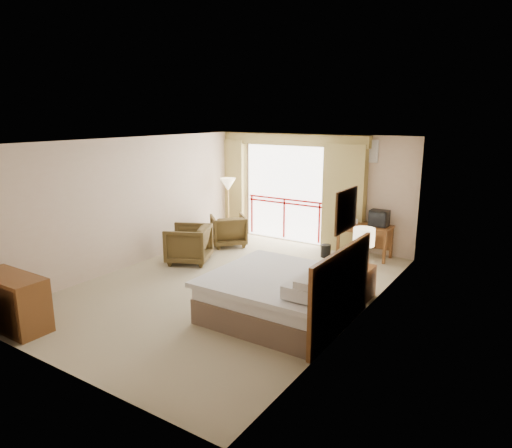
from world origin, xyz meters
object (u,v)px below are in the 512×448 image
Objects in this scene: desk at (366,231)px; side_table at (202,234)px; floor_lamp at (228,187)px; armchair_near at (189,262)px; bed at (284,294)px; wastebasket at (326,251)px; armchair_far at (229,245)px; tv at (379,218)px; table_lamp at (364,238)px; nightstand at (360,282)px; dresser at (12,302)px.

desk reaches higher than side_table.
armchair_near is at bearing -77.67° from floor_lamp.
wastebasket is (-0.75, 3.25, -0.23)m from bed.
wastebasket is 0.34× the size of armchair_far.
wastebasket is 3.06m from floor_lamp.
tv is 0.25× the size of floor_lamp.
wastebasket is 0.18× the size of floor_lamp.
table_lamp is 1.18× the size of side_table.
wastebasket is (-1.49, 1.79, -0.94)m from table_lamp.
side_table is (-0.33, 0.87, 0.38)m from armchair_near.
nightstand is at bearing -90.00° from table_lamp.
desk reaches higher than armchair_near.
armchair_far is 1.55m from armchair_near.
table_lamp is 4.00m from armchair_near.
bed reaches higher than armchair_near.
armchair_far is at bearing -166.32° from desk.
tv is (-0.47, 2.26, -0.15)m from table_lamp.
bed is 3.35m from wastebasket.
floor_lamp reaches higher than bed.
bed reaches higher than armchair_far.
nightstand is 1.46× the size of tv.
floor_lamp is at bearing -176.50° from desk.
armchair_near is (-3.10, 1.28, -0.38)m from bed.
tv is 3.68m from armchair_far.
wastebasket is 3.07m from armchair_near.
floor_lamp is (-4.30, 1.90, 0.27)m from table_lamp.
armchair_near is (-3.85, -0.13, -0.29)m from nightstand.
tv is at bearing 100.69° from armchair_near.
nightstand reaches higher than side_table.
table_lamp is 2.29× the size of wastebasket.
nightstand is 4.17m from armchair_far.
armchair_far is at bearing 160.85° from nightstand.
armchair_far is at bearing 157.19° from armchair_near.
tv reaches higher than armchair_near.
bed is at bearing -77.02° from wastebasket.
armchair_near is at bearing 46.29° from armchair_far.
tv reaches higher than bed.
bed is 5.39× the size of tv.
nightstand reaches higher than armchair_far.
bed is at bearing -43.44° from floor_lamp.
table_lamp is at bearing 67.60° from armchair_near.
armchair_near is (-2.35, -1.97, -0.14)m from wastebasket.
table_lamp is 0.73× the size of armchair_near.
floor_lamp reaches higher than desk.
dresser is (-3.98, -4.02, -0.67)m from table_lamp.
table_lamp is 1.66× the size of tv.
side_table is (-2.68, -1.09, 0.24)m from wastebasket.
table_lamp is at bearing -9.43° from side_table.
floor_lamp is 6.00m from dresser.
dresser is (0.20, -4.71, 0.03)m from side_table.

